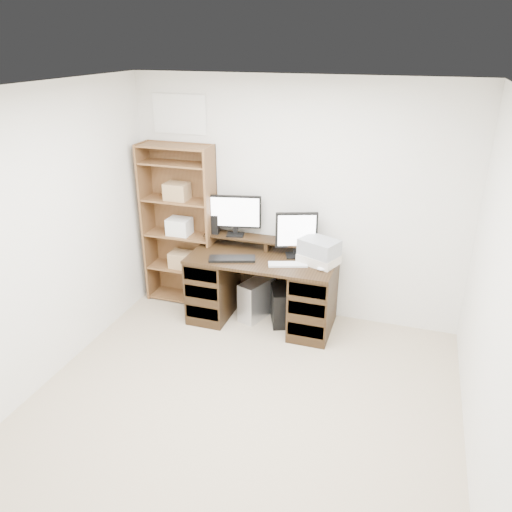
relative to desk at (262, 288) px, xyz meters
The scene contains 14 objects.
room 1.87m from the desk, 81.63° to the right, with size 3.54×4.04×2.54m.
desk is the anchor object (origin of this frame).
riser_shelf 0.50m from the desk, 90.00° to the left, with size 1.40×0.22×0.12m.
monitor_wide 0.84m from the desk, 149.82° to the left, with size 0.54×0.18×0.43m.
monitor_small 0.70m from the desk, 24.49° to the left, with size 0.41×0.22×0.46m.
speaker 0.86m from the desk, 162.74° to the left, with size 0.09×0.09×0.21m, color black.
keyboard_black 0.49m from the desk, 148.88° to the right, with size 0.46×0.15×0.03m, color black.
keyboard_white 0.49m from the desk, 20.58° to the right, with size 0.38×0.12×0.02m, color silver.
mouse 0.75m from the desk, 11.54° to the right, with size 0.09×0.06×0.04m, color silver.
printer 0.70m from the desk, ahead, with size 0.37×0.28×0.09m, color beige.
basket 0.78m from the desk, ahead, with size 0.36×0.26×0.16m, color gray.
tower_silver 0.20m from the desk, 140.61° to the left, with size 0.19×0.43×0.43m, color silver.
tower_black 0.27m from the desk, 14.49° to the left, with size 0.30×0.43×0.39m.
bookshelf 1.17m from the desk, 168.21° to the left, with size 0.80×0.30×1.80m.
Camera 1 is at (1.14, -2.81, 2.81)m, focal length 35.00 mm.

